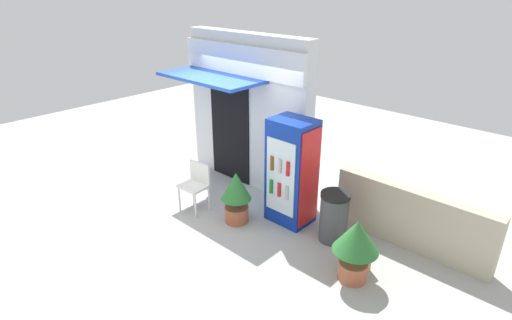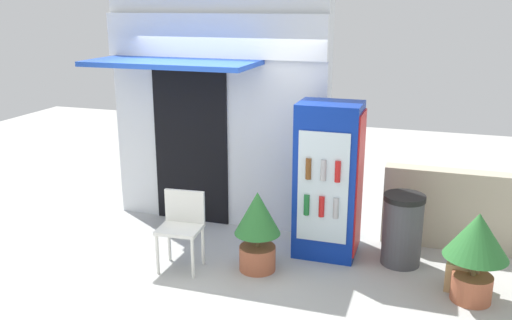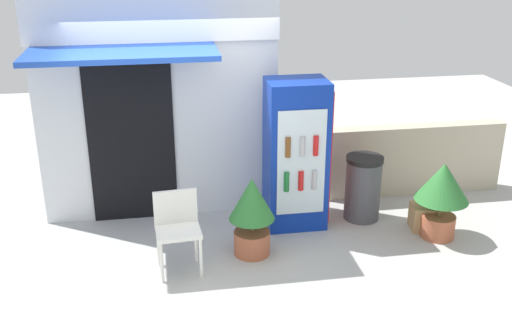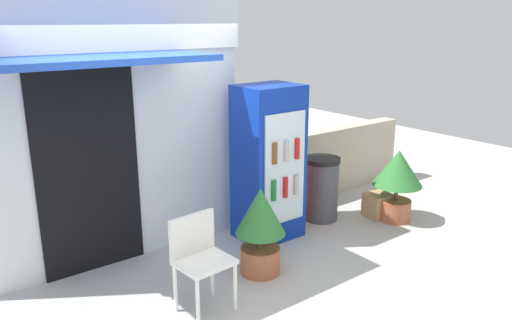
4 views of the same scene
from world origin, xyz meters
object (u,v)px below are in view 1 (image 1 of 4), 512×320
object	(u,v)px
drink_cooler	(292,172)
trash_bin	(334,217)
potted_plant_near_shop	(236,194)
potted_plant_curbside	(356,243)
plastic_chair	(196,182)
cardboard_box	(356,260)

from	to	relation	value
drink_cooler	trash_bin	xyz separation A→B (m)	(0.87, -0.01, -0.50)
potted_plant_near_shop	potted_plant_curbside	distance (m)	2.27
potted_plant_curbside	trash_bin	size ratio (longest dim) A/B	1.13
potted_plant_curbside	trash_bin	world-z (taller)	potted_plant_curbside
plastic_chair	trash_bin	size ratio (longest dim) A/B	1.05
potted_plant_curbside	cardboard_box	bearing A→B (deg)	109.45
trash_bin	plastic_chair	bearing A→B (deg)	-160.36
drink_cooler	potted_plant_near_shop	distance (m)	1.01
potted_plant_near_shop	cardboard_box	world-z (taller)	potted_plant_near_shop
drink_cooler	potted_plant_curbside	bearing A→B (deg)	-21.54
potted_plant_near_shop	potted_plant_curbside	world-z (taller)	potted_plant_curbside
potted_plant_near_shop	potted_plant_curbside	size ratio (longest dim) A/B	0.98
plastic_chair	potted_plant_near_shop	bearing A→B (deg)	12.31
plastic_chair	trash_bin	world-z (taller)	plastic_chair
potted_plant_curbside	cardboard_box	distance (m)	0.50
drink_cooler	plastic_chair	xyz separation A→B (m)	(-1.49, -0.85, -0.38)
potted_plant_near_shop	trash_bin	xyz separation A→B (m)	(1.53, 0.66, -0.12)
drink_cooler	trash_bin	world-z (taller)	drink_cooler
trash_bin	potted_plant_near_shop	bearing A→B (deg)	-156.61
trash_bin	drink_cooler	bearing A→B (deg)	179.55
drink_cooler	plastic_chair	distance (m)	1.76
potted_plant_near_shop	cardboard_box	distance (m)	2.24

